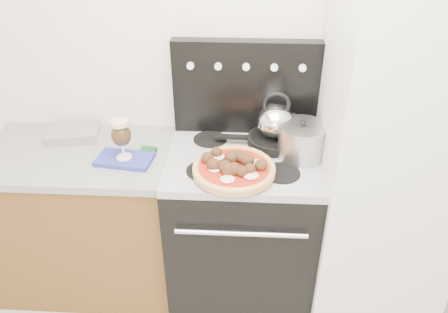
# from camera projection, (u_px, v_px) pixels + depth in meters

# --- Properties ---
(room_shell) EXTENTS (3.52, 3.01, 2.52)m
(room_shell) POSITION_uv_depth(u_px,v_px,m) (213.00, 218.00, 1.27)
(room_shell) COLOR beige
(room_shell) RESTS_ON ground
(base_cabinet) EXTENTS (1.45, 0.60, 0.86)m
(base_cabinet) POSITION_uv_depth(u_px,v_px,m) (50.00, 219.00, 2.52)
(base_cabinet) COLOR brown
(base_cabinet) RESTS_ON ground
(countertop) EXTENTS (1.48, 0.63, 0.04)m
(countertop) POSITION_uv_depth(u_px,v_px,m) (32.00, 153.00, 2.28)
(countertop) COLOR gray
(countertop) RESTS_ON base_cabinet
(stove_body) EXTENTS (0.76, 0.65, 0.88)m
(stove_body) POSITION_uv_depth(u_px,v_px,m) (241.00, 228.00, 2.44)
(stove_body) COLOR black
(stove_body) RESTS_ON ground
(cooktop) EXTENTS (0.76, 0.65, 0.04)m
(cooktop) POSITION_uv_depth(u_px,v_px,m) (243.00, 159.00, 2.20)
(cooktop) COLOR #ADADB2
(cooktop) RESTS_ON stove_body
(backguard) EXTENTS (0.76, 0.08, 0.50)m
(backguard) POSITION_uv_depth(u_px,v_px,m) (246.00, 87.00, 2.29)
(backguard) COLOR black
(backguard) RESTS_ON cooktop
(fridge) EXTENTS (0.64, 0.68, 1.90)m
(fridge) POSITION_uv_depth(u_px,v_px,m) (388.00, 157.00, 2.12)
(fridge) COLOR silver
(fridge) RESTS_ON ground
(foil_sheet) EXTENTS (0.29, 0.24, 0.05)m
(foil_sheet) POSITION_uv_depth(u_px,v_px,m) (74.00, 133.00, 2.37)
(foil_sheet) COLOR silver
(foil_sheet) RESTS_ON countertop
(oven_mitt) EXTENTS (0.29, 0.19, 0.02)m
(oven_mitt) POSITION_uv_depth(u_px,v_px,m) (125.00, 159.00, 2.17)
(oven_mitt) COLOR #2C359C
(oven_mitt) RESTS_ON countertop
(beer_glass) EXTENTS (0.11, 0.11, 0.21)m
(beer_glass) POSITION_uv_depth(u_px,v_px,m) (122.00, 139.00, 2.11)
(beer_glass) COLOR #352311
(beer_glass) RESTS_ON oven_mitt
(pizza_pan) EXTENTS (0.45, 0.45, 0.01)m
(pizza_pan) POSITION_uv_depth(u_px,v_px,m) (234.00, 173.00, 2.04)
(pizza_pan) COLOR black
(pizza_pan) RESTS_ON cooktop
(pizza) EXTENTS (0.46, 0.46, 0.06)m
(pizza) POSITION_uv_depth(u_px,v_px,m) (234.00, 167.00, 2.02)
(pizza) COLOR gold
(pizza) RESTS_ON pizza_pan
(skillet) EXTENTS (0.28, 0.28, 0.05)m
(skillet) POSITION_uv_depth(u_px,v_px,m) (274.00, 141.00, 2.26)
(skillet) COLOR black
(skillet) RESTS_ON cooktop
(tea_kettle) EXTENTS (0.21, 0.21, 0.21)m
(tea_kettle) POSITION_uv_depth(u_px,v_px,m) (275.00, 119.00, 2.20)
(tea_kettle) COLOR silver
(tea_kettle) RESTS_ON skillet
(stock_pot) EXTENTS (0.29, 0.29, 0.17)m
(stock_pot) POSITION_uv_depth(u_px,v_px,m) (301.00, 142.00, 2.13)
(stock_pot) COLOR #B5B5B5
(stock_pot) RESTS_ON cooktop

